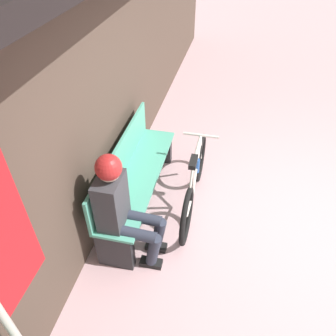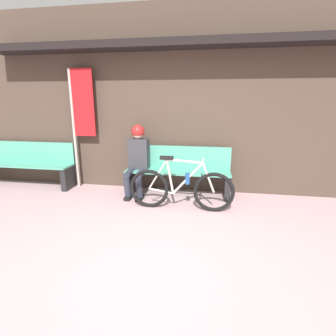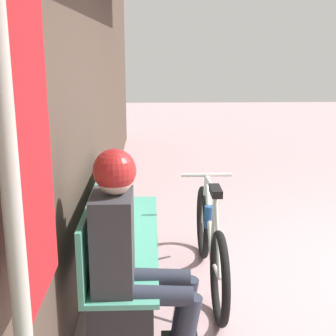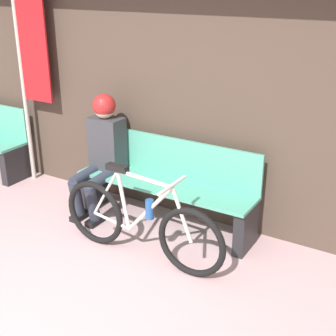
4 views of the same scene
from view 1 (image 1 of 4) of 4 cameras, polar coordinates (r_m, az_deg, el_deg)
ground_plane at (r=3.97m, az=23.41°, el=-10.09°), size 24.00×24.00×0.00m
storefront_wall at (r=3.11m, az=-13.04°, el=16.79°), size 12.00×0.56×3.20m
park_bench_near at (r=3.69m, az=-5.82°, el=-1.53°), size 1.81×0.42×0.85m
bicycle at (r=3.72m, az=4.61°, el=-2.48°), size 1.60×0.40×0.83m
person_seated at (r=2.99m, az=-8.19°, el=-6.14°), size 0.34×0.60×1.23m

